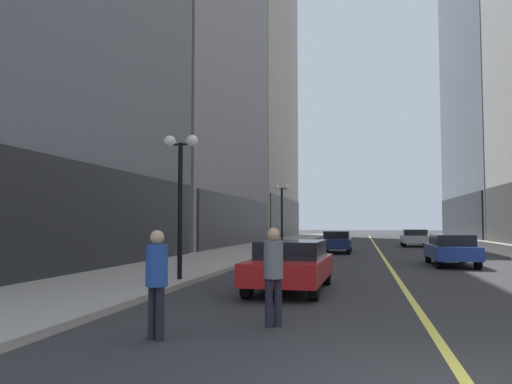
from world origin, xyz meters
TOP-DOWN VIEW (x-y plane):
  - ground_plane at (0.00, 35.00)m, footprint 200.00×200.00m
  - sidewalk_left at (-8.25, 35.00)m, footprint 4.50×78.00m
  - sidewalk_right at (8.25, 35.00)m, footprint 4.50×78.00m
  - lane_centre_stripe at (0.00, 35.00)m, footprint 0.16×70.00m
  - building_left_mid at (-17.73, 34.50)m, footprint 14.67×24.00m
  - building_left_far at (-18.40, 60.00)m, footprint 16.01×26.00m
  - car_red at (-2.98, 8.19)m, footprint 1.97×4.62m
  - car_blue at (2.59, 17.53)m, footprint 1.72×4.55m
  - car_navy at (-2.58, 26.43)m, footprint 1.75×4.55m
  - car_silver at (2.92, 36.03)m, footprint 1.98×4.12m
  - pedestrian_in_blue_hoodie at (-4.26, 2.01)m, footprint 0.45×0.45m
  - pedestrian_in_grey_suit at (-2.65, 3.37)m, footprint 0.45×0.45m
  - street_lamp_left_near at (-6.40, 8.96)m, footprint 1.06×0.36m
  - street_lamp_left_far at (-6.40, 29.11)m, footprint 1.06×0.36m

SIDE VIEW (x-z plane):
  - ground_plane at x=0.00m, z-range 0.00..0.00m
  - lane_centre_stripe at x=0.00m, z-range 0.00..0.01m
  - sidewalk_left at x=-8.25m, z-range 0.00..0.15m
  - sidewalk_right at x=8.25m, z-range 0.00..0.15m
  - car_navy at x=-2.58m, z-range 0.06..1.38m
  - car_blue at x=2.59m, z-range 0.06..1.38m
  - car_silver at x=2.92m, z-range 0.06..1.38m
  - car_red at x=-2.98m, z-range 0.06..1.38m
  - pedestrian_in_blue_hoodie at x=-4.26m, z-range 0.14..1.82m
  - pedestrian_in_grey_suit at x=-2.65m, z-range 0.14..1.86m
  - street_lamp_left_near at x=-6.40m, z-range 1.04..5.47m
  - street_lamp_left_far at x=-6.40m, z-range 1.04..5.47m
  - building_left_mid at x=-17.73m, z-range -0.05..31.80m
  - building_left_far at x=-18.40m, z-range -0.07..48.98m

